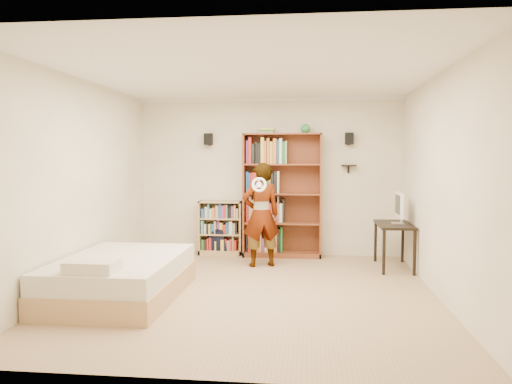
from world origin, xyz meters
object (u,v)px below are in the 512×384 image
tall_bookshelf (282,195)px  daybed (121,272)px  low_bookshelf (221,228)px  computer_desk (394,246)px  person (261,215)px

tall_bookshelf → daybed: size_ratio=1.01×
tall_bookshelf → daybed: tall_bookshelf is taller
low_bookshelf → daybed: 2.85m
computer_desk → daybed: 4.05m
low_bookshelf → daybed: bearing=-104.6°
tall_bookshelf → computer_desk: (1.74, -0.72, -0.70)m
person → daybed: bearing=31.8°
computer_desk → person: (-2.02, -0.08, 0.46)m
low_bookshelf → person: bearing=-47.4°
daybed → person: (1.51, 1.90, 0.50)m
daybed → person: bearing=51.5°
computer_desk → daybed: size_ratio=0.48×
tall_bookshelf → computer_desk: size_ratio=2.08×
tall_bookshelf → person: (-0.28, -0.81, -0.24)m
daybed → person: size_ratio=1.29×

